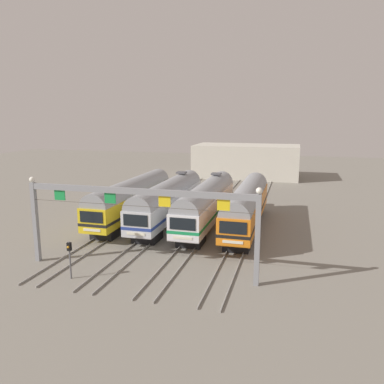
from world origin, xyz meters
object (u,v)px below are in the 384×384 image
commuter_train_white (207,202)px  commuter_train_orange (247,204)px  commuter_train_yellow (132,197)px  commuter_train_silver (168,199)px  yard_signal_mast (70,253)px  catenary_gantry (137,206)px

commuter_train_white → commuter_train_orange: commuter_train_white is taller
commuter_train_yellow → commuter_train_white: bearing=0.0°
commuter_train_white → commuter_train_orange: size_ratio=1.00×
commuter_train_orange → commuter_train_silver: bearing=180.0°
yard_signal_mast → catenary_gantry: bearing=29.4°
commuter_train_white → catenary_gantry: size_ratio=1.00×
commuter_train_silver → commuter_train_white: bearing=0.0°
commuter_train_silver → catenary_gantry: size_ratio=1.00×
commuter_train_yellow → yard_signal_mast: size_ratio=6.47×
commuter_train_white → catenary_gantry: 13.89m
commuter_train_silver → commuter_train_orange: (8.60, -0.00, -0.00)m
commuter_train_yellow → commuter_train_silver: commuter_train_silver is taller
commuter_train_white → catenary_gantry: (-2.15, -13.50, 2.45)m
commuter_train_yellow → yard_signal_mast: (2.15, -15.91, -0.73)m
commuter_train_silver → commuter_train_orange: commuter_train_silver is taller
catenary_gantry → yard_signal_mast: 5.87m
yard_signal_mast → commuter_train_yellow: bearing=97.7°
commuter_train_silver → commuter_train_yellow: bearing=-179.9°
commuter_train_orange → catenary_gantry: size_ratio=1.00×
commuter_train_yellow → commuter_train_white: (8.60, 0.00, 0.00)m
yard_signal_mast → commuter_train_white: bearing=67.9°
commuter_train_yellow → commuter_train_white: size_ratio=1.00×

